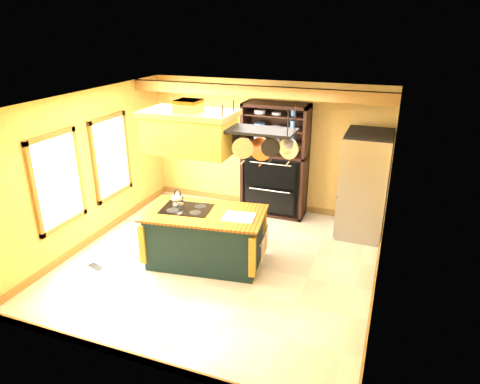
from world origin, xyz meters
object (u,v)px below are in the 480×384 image
Objects in this scene: kitchen_island at (205,237)px; range_hood at (190,130)px; pot_rack at (259,138)px; refrigerator at (363,187)px; hutch at (275,172)px.

range_hood reaches higher than kitchen_island.
pot_rack is at bearing -7.00° from kitchen_island.
kitchen_island is at bearing -138.75° from refrigerator.
hutch is (-0.40, 2.35, -1.34)m from pot_rack.
pot_rack reaches higher than kitchen_island.
range_hood is at bearing 172.41° from kitchen_island.
pot_rack is 2.73m from hutch.
hutch is (0.70, 2.36, -1.35)m from range_hood.
range_hood is 2.81m from hutch.
hutch is at bearing 168.96° from refrigerator.
hutch is at bearing 70.28° from kitchen_island.
pot_rack is (0.91, 0.01, 1.76)m from kitchen_island.
refrigerator is (2.30, 2.01, 0.47)m from kitchen_island.
kitchen_island is 1.78m from range_hood.
refrigerator is at bearing 38.92° from range_hood.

